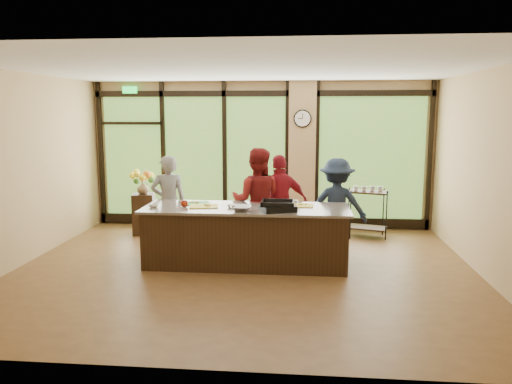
% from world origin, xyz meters
% --- Properties ---
extents(floor, '(7.00, 7.00, 0.00)m').
position_xyz_m(floor, '(0.00, 0.00, 0.00)').
color(floor, brown).
rests_on(floor, ground).
extents(ceiling, '(7.00, 7.00, 0.00)m').
position_xyz_m(ceiling, '(0.00, 0.00, 3.00)').
color(ceiling, silver).
rests_on(ceiling, back_wall).
extents(back_wall, '(7.00, 0.00, 7.00)m').
position_xyz_m(back_wall, '(0.00, 3.00, 1.50)').
color(back_wall, tan).
rests_on(back_wall, floor).
extents(left_wall, '(0.00, 6.00, 6.00)m').
position_xyz_m(left_wall, '(-3.50, 0.00, 1.50)').
color(left_wall, tan).
rests_on(left_wall, floor).
extents(right_wall, '(0.00, 6.00, 6.00)m').
position_xyz_m(right_wall, '(3.50, 0.00, 1.50)').
color(right_wall, tan).
rests_on(right_wall, floor).
extents(window_wall, '(6.90, 0.12, 3.00)m').
position_xyz_m(window_wall, '(0.16, 2.95, 1.39)').
color(window_wall, tan).
rests_on(window_wall, floor).
extents(island_base, '(3.10, 1.00, 0.88)m').
position_xyz_m(island_base, '(0.00, 0.30, 0.44)').
color(island_base, black).
rests_on(island_base, floor).
extents(countertop, '(3.20, 1.10, 0.04)m').
position_xyz_m(countertop, '(0.00, 0.30, 0.90)').
color(countertop, '#6F645C').
rests_on(countertop, island_base).
extents(wall_clock, '(0.36, 0.04, 0.36)m').
position_xyz_m(wall_clock, '(0.85, 2.87, 2.25)').
color(wall_clock, black).
rests_on(wall_clock, window_wall).
extents(cook_left, '(0.69, 0.56, 1.65)m').
position_xyz_m(cook_left, '(-1.45, 1.09, 0.82)').
color(cook_left, gray).
rests_on(cook_left, floor).
extents(cook_midleft, '(0.90, 0.71, 1.79)m').
position_xyz_m(cook_midleft, '(0.11, 0.98, 0.90)').
color(cook_midleft, maroon).
rests_on(cook_midleft, floor).
extents(cook_midright, '(1.06, 0.69, 1.67)m').
position_xyz_m(cook_midright, '(0.49, 1.16, 0.83)').
color(cook_midright, maroon).
rests_on(cook_midright, floor).
extents(cook_right, '(1.07, 0.65, 1.61)m').
position_xyz_m(cook_right, '(1.45, 1.17, 0.81)').
color(cook_right, '#1A243A').
rests_on(cook_right, floor).
extents(roasting_pan, '(0.59, 0.54, 0.09)m').
position_xyz_m(roasting_pan, '(0.51, 0.04, 0.96)').
color(roasting_pan, black).
rests_on(roasting_pan, countertop).
extents(mixing_bowl, '(0.32, 0.32, 0.08)m').
position_xyz_m(mixing_bowl, '(-0.04, -0.01, 0.96)').
color(mixing_bowl, silver).
rests_on(mixing_bowl, countertop).
extents(cutting_board_left, '(0.51, 0.44, 0.01)m').
position_xyz_m(cutting_board_left, '(-0.84, 0.53, 0.93)').
color(cutting_board_left, green).
rests_on(cutting_board_left, countertop).
extents(cutting_board_center, '(0.49, 0.41, 0.01)m').
position_xyz_m(cutting_board_center, '(-0.67, 0.27, 0.93)').
color(cutting_board_center, gold).
rests_on(cutting_board_center, countertop).
extents(cutting_board_right, '(0.45, 0.35, 0.01)m').
position_xyz_m(cutting_board_right, '(0.83, 0.49, 0.93)').
color(cutting_board_right, gold).
rests_on(cutting_board_right, countertop).
extents(prep_bowl_near, '(0.17, 0.17, 0.05)m').
position_xyz_m(prep_bowl_near, '(-1.43, 0.14, 0.94)').
color(prep_bowl_near, white).
rests_on(prep_bowl_near, countertop).
extents(prep_bowl_mid, '(0.15, 0.15, 0.04)m').
position_xyz_m(prep_bowl_mid, '(-0.22, 0.25, 0.94)').
color(prep_bowl_mid, white).
rests_on(prep_bowl_mid, countertop).
extents(prep_bowl_far, '(0.15, 0.15, 0.03)m').
position_xyz_m(prep_bowl_far, '(0.74, 0.79, 0.94)').
color(prep_bowl_far, white).
rests_on(prep_bowl_far, countertop).
extents(red_ramekin, '(0.14, 0.14, 0.09)m').
position_xyz_m(red_ramekin, '(-0.97, 0.24, 0.97)').
color(red_ramekin, '#A22310').
rests_on(red_ramekin, countertop).
extents(flower_stand, '(0.46, 0.46, 0.80)m').
position_xyz_m(flower_stand, '(-2.23, 2.08, 0.40)').
color(flower_stand, black).
rests_on(flower_stand, floor).
extents(flower_vase, '(0.25, 0.25, 0.25)m').
position_xyz_m(flower_vase, '(-2.23, 2.08, 0.93)').
color(flower_vase, '#7D6344').
rests_on(flower_vase, flower_stand).
extents(bar_cart, '(0.82, 0.61, 0.99)m').
position_xyz_m(bar_cart, '(2.11, 2.23, 0.60)').
color(bar_cart, black).
rests_on(bar_cart, floor).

